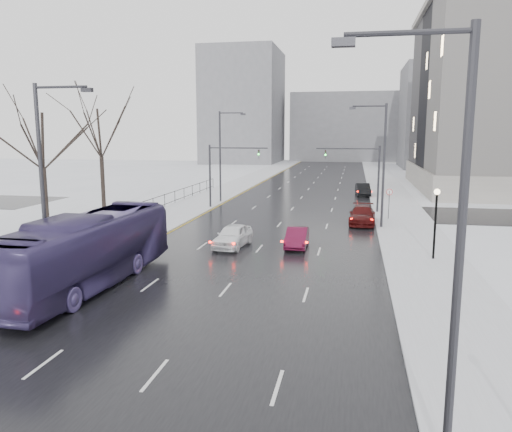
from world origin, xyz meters
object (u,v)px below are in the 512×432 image
Objects in this scene: mast_signal_right at (367,171)px; sedan_right_far at (362,215)px; mast_signal_left at (220,169)px; sedan_right_distant at (363,190)px; tree_park_d at (48,231)px; streetlight_l_far at (222,152)px; sedan_right_near at (297,237)px; bus at (87,251)px; streetlight_r_near at (450,234)px; no_uturn_sign at (389,195)px; sedan_center_near at (233,236)px; tree_park_e at (104,211)px; streetlight_l_near at (46,179)px; streetlight_r_mid at (381,159)px; lamppost_r_mid at (436,214)px.

mast_signal_right is 1.23× the size of sedan_right_far.
sedan_right_distant is (14.53, 13.17, -3.31)m from mast_signal_left.
streetlight_l_far is at bearing 61.85° from tree_park_d.
tree_park_d is 20.33m from sedan_right_near.
bus is (10.80, -12.78, 1.89)m from tree_park_d.
streetlight_r_near reaches higher than no_uturn_sign.
bus is at bearing -87.83° from streetlight_l_far.
sedan_right_near is 0.76× the size of sedan_right_far.
sedan_center_near is (-10.04, 21.17, -4.81)m from streetlight_r_near.
sedan_center_near is (-9.20, -16.83, -3.30)m from mast_signal_right.
tree_park_e is 25.20m from sedan_right_far.
mast_signal_left reaches higher than tree_park_d.
streetlight_l_near is 32.00m from streetlight_l_far.
streetlight_l_near is at bearing -114.22° from sedan_center_near.
mast_signal_left is (-14.65, 0.00, 0.00)m from mast_signal_right.
no_uturn_sign is (1.03, 4.00, -3.32)m from streetlight_r_mid.
streetlight_r_near is at bearing -88.73° from mast_signal_right.
streetlight_l_near reaches higher than sedan_right_far.
tree_park_e reaches higher than sedan_right_far.
lamppost_r_mid is 12.60m from sedan_right_far.
streetlight_r_mid reaches higher than lamppost_r_mid.
mast_signal_left is (0.84, -4.00, -1.51)m from streetlight_l_far.
streetlight_r_near reaches higher than bus.
streetlight_l_near is at bearing -90.00° from streetlight_l_far.
bus is at bearing -49.81° from tree_park_d.
lamppost_r_mid reaches higher than bus.
mast_signal_left is at bearing 113.14° from sedan_center_near.
no_uturn_sign is at bearing 0.00° from tree_park_e.
streetlight_l_near is 1.00× the size of streetlight_l_far.
sedan_right_distant is at bearing 96.95° from lamppost_r_mid.
streetlight_r_near and streetlight_l_far have the same top height.
streetlight_r_mid is at bearing -27.31° from mast_signal_left.
sedan_center_near is (-10.04, -8.83, -4.81)m from streetlight_r_mid.
streetlight_r_near is (25.97, -24.00, 5.62)m from tree_park_d.
streetlight_l_near is at bearing -122.68° from sedan_right_far.
streetlight_r_near reaches higher than sedan_right_far.
streetlight_r_mid is 1.54× the size of mast_signal_right.
streetlight_r_near is 1.90× the size of sedan_right_far.
mast_signal_right reaches higher than tree_park_d.
streetlight_r_near is 1.00× the size of streetlight_l_near.
mast_signal_left is at bearing 112.18° from streetlight_r_near.
no_uturn_sign is at bearing 46.70° from sedan_right_far.
streetlight_l_near is at bearing -67.31° from tree_park_e.
tree_park_e is 2.98× the size of sedan_center_near.
lamppost_r_mid is 0.93× the size of sedan_right_distant.
streetlight_r_near reaches higher than mast_signal_right.
sedan_center_near is (6.29, -20.83, -4.81)m from streetlight_l_far.
sedan_center_near is (5.13, 9.95, -1.08)m from bus.
streetlight_l_near reaches higher than no_uturn_sign.
mast_signal_right is 13.58m from sedan_right_distant.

